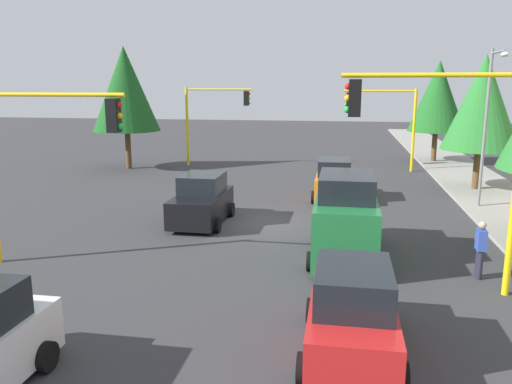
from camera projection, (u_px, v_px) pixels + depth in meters
The scene contains 16 objects.
ground_plane at pixel (263, 223), 20.56m from camera, with size 120.00×120.00×0.00m, color #353538.
sidewalk_kerb at pixel (502, 203), 23.62m from camera, with size 80.00×4.00×0.15m, color gray.
lane_arrow_near at pixel (21, 369), 9.96m from camera, with size 2.40×1.10×1.10m.
traffic_signal_near_right at pixel (42, 143), 14.93m from camera, with size 0.36×4.59×5.36m.
traffic_signal_far_left at pixel (385, 113), 32.34m from camera, with size 0.36×4.59×5.26m.
traffic_signal_near_left at pixel (447, 138), 12.96m from camera, with size 0.36×4.59×5.88m.
traffic_signal_far_right at pixel (213, 110), 34.21m from camera, with size 0.36×4.59×5.34m.
street_lamp_curbside at pixel (489, 112), 21.61m from camera, with size 2.15×0.28×7.00m.
tree_opposite_side at pixel (125, 89), 32.89m from camera, with size 4.35×4.35×7.95m.
tree_roadside_mid at pixel (483, 103), 25.65m from camera, with size 3.85×3.85×7.02m.
tree_roadside_far at pixel (438, 96), 35.36m from camera, with size 3.93×3.93×7.17m.
delivery_van_green at pixel (346, 219), 16.21m from camera, with size 4.80×2.22×2.77m.
car_black at pixel (202, 201), 20.40m from camera, with size 3.91×2.10×1.98m.
car_orange at pixel (334, 181), 24.71m from camera, with size 3.91×2.04×1.98m.
car_red at pixel (352, 314), 10.34m from camera, with size 4.03×2.01×1.98m.
pedestrian_crossing at pixel (480, 248), 14.50m from camera, with size 0.40×0.24×1.70m.
Camera 1 is at (19.62, 3.11, 5.48)m, focal length 35.56 mm.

